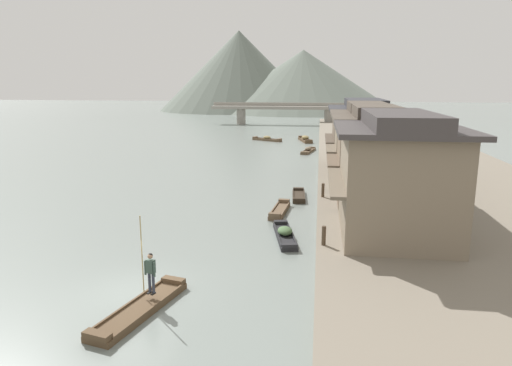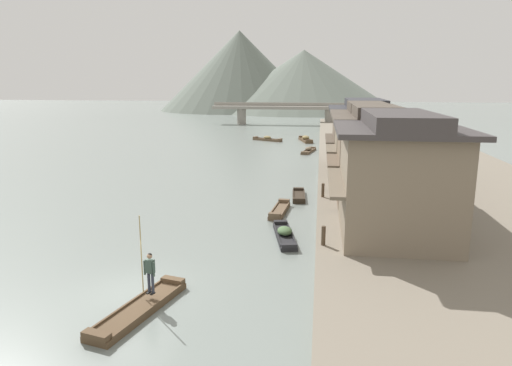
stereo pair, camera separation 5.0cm
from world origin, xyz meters
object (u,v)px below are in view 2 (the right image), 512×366
Objects in this scene: boat_midriver_upstream at (267,139)px; boat_moored_second at (299,196)px; stone_bridge at (285,110)px; house_waterfront_nearest at (396,176)px; mooring_post_dock_near at (323,236)px; house_waterfront_tall at (365,144)px; boat_moored_third at (306,139)px; boat_moored_far at (285,234)px; house_waterfront_second at (373,155)px; house_waterfront_narrow at (363,135)px; boat_foreground_poled at (140,309)px; boat_moored_nearest at (309,150)px; mooring_post_dock_mid at (323,190)px; boatman_person at (149,268)px; boat_midriver_drifting at (280,210)px.

boat_moored_second is at bearing -79.66° from boat_midriver_upstream.
house_waterfront_nearest is at bearing -81.18° from stone_bridge.
mooring_post_dock_near is (7.87, -45.65, 0.91)m from boat_midriver_upstream.
boat_moored_third is at bearing 99.87° from house_waterfront_tall.
mooring_post_dock_near is at bearing -53.16° from boat_moored_far.
house_waterfront_narrow is (0.42, 12.31, -0.02)m from house_waterfront_second.
boat_foreground_poled is 18.43m from house_waterfront_second.
house_waterfront_tall reaches higher than stone_bridge.
stone_bridge is at bearing 102.01° from house_waterfront_narrow.
mooring_post_dock_mid is at bearing -86.36° from boat_moored_nearest.
boatman_person is 12.88m from house_waterfront_nearest.
boatman_person reaches higher than boat_midriver_upstream.
house_waterfront_tall is at bearing -79.79° from stone_bridge.
mooring_post_dock_mid reaches higher than boat_moored_second.
boat_moored_second is 0.45× the size of house_waterfront_nearest.
house_waterfront_nearest is at bearing -82.30° from boat_moored_third.
house_waterfront_nearest is 18.98m from house_waterfront_narrow.
house_waterfront_narrow is (10.18, 27.54, 3.54)m from boat_foreground_poled.
boat_moored_far is at bearing -106.75° from house_waterfront_narrow.
mooring_post_dock_near is (1.71, -11.87, 1.02)m from boat_moored_second.
boatman_person is 18.09m from boat_moored_second.
boat_moored_nearest is at bearing 83.07° from boat_foreground_poled.
boat_midriver_upstream reaches higher than boat_foreground_poled.
house_waterfront_nearest reaches higher than stone_bridge.
house_waterfront_nearest reaches higher than boat_moored_second.
house_waterfront_narrow is 52.70m from stone_bridge.
boat_moored_far is at bearing -85.60° from stone_bridge.
boat_midriver_upstream is 0.74× the size of house_waterfront_tall.
boat_midriver_upstream is 0.55× the size of house_waterfront_narrow.
mooring_post_dock_near is at bearing 43.40° from boat_foreground_poled.
boat_moored_far is 0.53× the size of house_waterfront_narrow.
house_waterfront_second reaches higher than stone_bridge.
boat_foreground_poled is at bearing -94.73° from boat_moored_third.
boat_midriver_upstream is 46.33m from mooring_post_dock_near.
boatman_person is 3.27× the size of mooring_post_dock_near.
house_waterfront_narrow is at bearing -77.99° from stone_bridge.
boat_moored_nearest is 10.66m from boat_moored_third.
mooring_post_dock_mid is (0.00, 9.57, 0.00)m from mooring_post_dock_near.
house_waterfront_second is 64.72m from stone_bridge.
boat_moored_second is at bearing 87.95° from boat_moored_far.
boat_moored_second is 6.68m from house_waterfront_second.
boat_moored_third reaches higher than boat_moored_second.
mooring_post_dock_near is at bearing -90.00° from mooring_post_dock_mid.
boatman_person is 3.26× the size of mooring_post_dock_mid.
boat_moored_nearest is at bearing -86.13° from boat_moored_third.
boat_midriver_upstream is (-1.24, 51.92, 0.10)m from boat_foreground_poled.
boat_foreground_poled is 51.94m from boat_midriver_upstream.
boat_moored_far is at bearing -92.05° from boat_moored_second.
stone_bridge reaches higher than boatman_person.
boat_midriver_drifting is 0.49× the size of house_waterfront_nearest.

